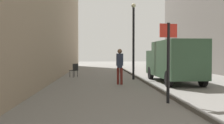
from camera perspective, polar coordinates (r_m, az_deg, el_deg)
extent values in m
plane|color=gray|center=(14.06, 1.13, -4.70)|extent=(80.00, 80.00, 0.00)
cube|color=#615F5B|center=(14.27, 7.49, -4.37)|extent=(0.16, 40.00, 0.12)
cylinder|color=maroon|center=(21.10, 1.52, -1.33)|extent=(0.13, 0.13, 0.88)
cylinder|color=maroon|center=(21.18, 1.98, -1.31)|extent=(0.13, 0.13, 0.88)
cube|color=#2D3851|center=(21.11, 1.75, 0.88)|extent=(0.30, 0.27, 0.75)
cylinder|color=#2D3851|center=(21.06, 1.42, 1.04)|extent=(0.10, 0.10, 0.64)
cylinder|color=#2D3851|center=(21.16, 2.08, 1.04)|extent=(0.10, 0.10, 0.64)
sphere|color=tan|center=(21.11, 1.75, 2.23)|extent=(0.24, 0.24, 0.24)
cylinder|color=maroon|center=(13.16, 1.37, -3.22)|extent=(0.13, 0.13, 0.88)
cylinder|color=maroon|center=(13.13, 2.18, -3.24)|extent=(0.13, 0.13, 0.88)
cube|color=#2D3851|center=(13.10, 1.78, 0.30)|extent=(0.29, 0.26, 0.75)
cylinder|color=#2D3851|center=(13.12, 1.20, 0.55)|extent=(0.10, 0.10, 0.63)
cylinder|color=#2D3851|center=(13.08, 2.35, 0.55)|extent=(0.10, 0.10, 0.63)
sphere|color=brown|center=(13.10, 1.78, 2.47)|extent=(0.24, 0.24, 0.24)
cube|color=#335138|center=(13.81, 14.67, 0.63)|extent=(1.96, 3.94, 1.97)
cube|color=#335138|center=(16.41, 11.58, -0.03)|extent=(1.93, 1.55, 1.48)
cube|color=black|center=(16.92, 11.09, 1.13)|extent=(1.60, 0.06, 0.65)
cylinder|color=black|center=(16.09, 8.79, -2.46)|extent=(0.23, 0.80, 0.80)
cylinder|color=black|center=(16.55, 14.55, -2.38)|extent=(0.23, 0.80, 0.80)
cylinder|color=black|center=(12.41, 12.79, -3.75)|extent=(0.23, 0.80, 0.80)
cylinder|color=black|center=(13.01, 19.99, -3.56)|extent=(0.23, 0.80, 0.80)
cylinder|color=black|center=(8.29, 12.67, -0.26)|extent=(0.10, 0.10, 2.60)
cube|color=red|center=(8.32, 12.72, 6.99)|extent=(0.60, 0.13, 0.44)
cylinder|color=black|center=(15.75, 4.91, 4.19)|extent=(0.14, 0.14, 4.50)
sphere|color=beige|center=(16.02, 4.93, 12.69)|extent=(0.28, 0.28, 0.28)
cylinder|color=black|center=(17.50, -9.57, -2.70)|extent=(0.04, 0.04, 0.45)
cylinder|color=black|center=(17.73, -8.59, -2.64)|extent=(0.04, 0.04, 0.45)
cylinder|color=black|center=(17.20, -8.84, -2.77)|extent=(0.04, 0.04, 0.45)
cylinder|color=black|center=(17.43, -7.85, -2.71)|extent=(0.04, 0.04, 0.45)
cube|color=black|center=(17.45, -8.72, -1.90)|extent=(0.62, 0.62, 0.04)
cube|color=black|center=(17.27, -8.32, -1.12)|extent=(0.35, 0.32, 0.45)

